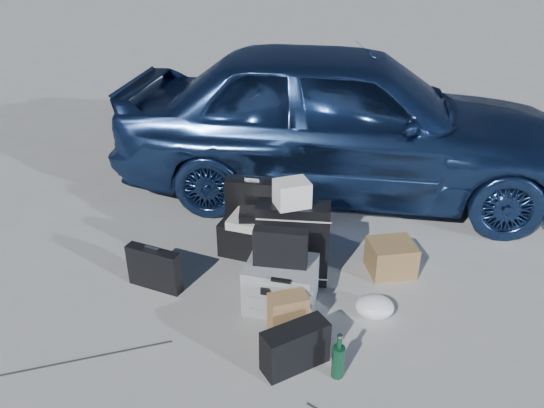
# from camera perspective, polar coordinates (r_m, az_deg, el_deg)

# --- Properties ---
(ground) EXTENTS (60.00, 60.00, 0.00)m
(ground) POSITION_cam_1_polar(r_m,az_deg,el_deg) (3.91, -0.31, -12.43)
(ground) COLOR #A3A29E
(ground) RESTS_ON ground
(car) EXTENTS (4.77, 2.43, 1.55)m
(car) POSITION_cam_1_polar(r_m,az_deg,el_deg) (5.50, 7.79, 9.04)
(car) COLOR navy
(car) RESTS_ON ground
(pelican_case) EXTENTS (0.57, 0.51, 0.36)m
(pelican_case) POSITION_cam_1_polar(r_m,az_deg,el_deg) (3.95, 0.97, -8.58)
(pelican_case) COLOR #A2A4A7
(pelican_case) RESTS_ON ground
(laptop_bag) EXTENTS (0.40, 0.15, 0.29)m
(laptop_bag) POSITION_cam_1_polar(r_m,az_deg,el_deg) (3.76, 0.91, -4.73)
(laptop_bag) COLOR black
(laptop_bag) RESTS_ON pelican_case
(briefcase) EXTENTS (0.45, 0.26, 0.34)m
(briefcase) POSITION_cam_1_polar(r_m,az_deg,el_deg) (4.23, -12.56, -6.79)
(briefcase) COLOR black
(briefcase) RESTS_ON ground
(suitcase_left) EXTENTS (0.48, 0.24, 0.60)m
(suitcase_left) POSITION_cam_1_polar(r_m,az_deg,el_deg) (4.66, -2.07, -0.71)
(suitcase_left) COLOR black
(suitcase_left) RESTS_ON ground
(suitcase_right) EXTENTS (0.58, 0.25, 0.67)m
(suitcase_right) POSITION_cam_1_polar(r_m,az_deg,el_deg) (4.13, 2.23, -4.20)
(suitcase_right) COLOR black
(suitcase_right) RESTS_ON ground
(white_carton) EXTENTS (0.30, 0.27, 0.20)m
(white_carton) POSITION_cam_1_polar(r_m,az_deg,el_deg) (3.91, 2.16, 1.14)
(white_carton) COLOR silver
(white_carton) RESTS_ON suitcase_right
(duffel_bag) EXTENTS (0.66, 0.44, 0.30)m
(duffel_bag) POSITION_cam_1_polar(r_m,az_deg,el_deg) (4.52, -1.77, -3.90)
(duffel_bag) COLOR black
(duffel_bag) RESTS_ON ground
(flat_box_white) EXTENTS (0.51, 0.44, 0.08)m
(flat_box_white) POSITION_cam_1_polar(r_m,az_deg,el_deg) (4.42, -1.69, -1.84)
(flat_box_white) COLOR silver
(flat_box_white) RESTS_ON duffel_bag
(flat_box_black) EXTENTS (0.30, 0.22, 0.06)m
(flat_box_black) POSITION_cam_1_polar(r_m,az_deg,el_deg) (4.37, -1.63, -1.11)
(flat_box_black) COLOR black
(flat_box_black) RESTS_ON flat_box_white
(kraft_bag) EXTENTS (0.29, 0.22, 0.34)m
(kraft_bag) POSITION_cam_1_polar(r_m,az_deg,el_deg) (3.68, 1.72, -12.00)
(kraft_bag) COLOR #9D7A44
(kraft_bag) RESTS_ON ground
(cardboard_box) EXTENTS (0.40, 0.37, 0.27)m
(cardboard_box) POSITION_cam_1_polar(r_m,az_deg,el_deg) (4.43, 12.68, -5.63)
(cardboard_box) COLOR olive
(cardboard_box) RESTS_ON ground
(plastic_bag) EXTENTS (0.29, 0.25, 0.16)m
(plastic_bag) POSITION_cam_1_polar(r_m,az_deg,el_deg) (3.98, 10.97, -10.79)
(plastic_bag) COLOR white
(plastic_bag) RESTS_ON ground
(messenger_bag) EXTENTS (0.46, 0.36, 0.31)m
(messenger_bag) POSITION_cam_1_polar(r_m,az_deg,el_deg) (3.49, 2.51, -15.13)
(messenger_bag) COLOR black
(messenger_bag) RESTS_ON ground
(green_bottle) EXTENTS (0.09, 0.09, 0.32)m
(green_bottle) POSITION_cam_1_polar(r_m,az_deg,el_deg) (3.44, 7.16, -15.97)
(green_bottle) COLOR #0C341E
(green_bottle) RESTS_ON ground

